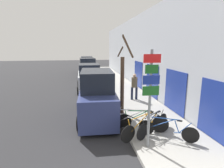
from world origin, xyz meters
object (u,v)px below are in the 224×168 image
Objects in this scene: parked_car_2 at (88,70)px; pedestrian_near at (134,85)px; bicycle_2 at (153,125)px; signpost at (150,93)px; bicycle_0 at (167,130)px; parked_car_1 at (89,78)px; parked_car_3 at (87,65)px; bicycle_1 at (143,127)px; street_tree at (123,80)px; parked_car_0 at (97,97)px; bicycle_4 at (142,121)px; bicycle_3 at (138,122)px.

parked_car_2 is 9.83m from pedestrian_near.
bicycle_2 is 0.42× the size of parked_car_2.
pedestrian_near is at bearing -75.60° from parked_car_2.
parked_car_2 reaches higher than pedestrian_near.
signpost reaches higher than parked_car_2.
bicycle_0 is 9.47m from parked_car_1.
parked_car_2 is (0.05, 5.66, 0.06)m from parked_car_1.
parked_car_1 is 2.40× the size of pedestrian_near.
parked_car_3 is (-1.53, 20.49, -1.06)m from signpost.
signpost is 20.57m from parked_car_3.
bicycle_0 is at bearing -178.37° from bicycle_2.
pedestrian_near is (1.12, 5.00, 0.63)m from bicycle_1.
signpost reaches higher than bicycle_1.
street_tree reaches higher than bicycle_0.
parked_car_3 reaches higher than parked_car_1.
pedestrian_near is at bearing 43.64° from parked_car_0.
pedestrian_near is at bearing 6.77° from bicycle_4.
parked_car_2 is (-1.73, 14.40, 0.57)m from bicycle_1.
bicycle_3 is at bearing -85.76° from parked_car_2.
parked_car_1 is (-2.26, 8.58, 0.53)m from bicycle_2.
signpost is at bearing -85.00° from parked_car_3.
parked_car_1 is (-1.78, 8.74, 0.51)m from bicycle_1.
bicycle_2 is at bearing -73.33° from street_tree.
bicycle_3 is at bearing -84.67° from parked_car_3.
parked_car_0 is 1.61m from street_tree.
parked_car_1 is 4.74m from pedestrian_near.
parked_car_3 reaches higher than pedestrian_near.
bicycle_4 is (0.25, 0.16, -0.05)m from bicycle_3.
bicycle_3 is 2.71m from parked_car_0.
signpost is 2.18m from bicycle_4.
parked_car_0 reaches higher than parked_car_1.
parked_car_3 is 14.97m from pedestrian_near.
pedestrian_near is (0.64, 4.84, 0.65)m from bicycle_2.
parked_car_3 is (0.09, 5.30, -0.03)m from parked_car_2.
signpost is 1.90× the size of bicycle_2.
bicycle_4 is 2.51m from street_tree.
pedestrian_near is (1.23, 5.78, -0.97)m from signpost.
parked_car_0 is 3.63m from pedestrian_near.
parked_car_3 is at bearing 94.26° from signpost.
bicycle_4 is 4.51m from pedestrian_near.
street_tree is (1.37, -17.08, 0.89)m from parked_car_3.
signpost is at bearing -171.13° from bicycle_4.
parked_car_1 is 1.03× the size of street_tree.
parked_car_2 reaches higher than parked_car_3.
bicycle_4 is at bearing -40.54° from bicycle_1.
parked_car_2 reaches higher than bicycle_3.
bicycle_4 is at bearing 67.63° from bicycle_0.
bicycle_2 is 0.43× the size of parked_car_1.
parked_car_3 is 1.15× the size of street_tree.
bicycle_4 is 0.47× the size of parked_car_1.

